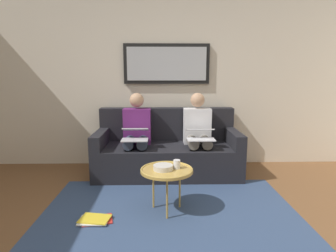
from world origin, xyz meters
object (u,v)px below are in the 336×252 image
laptop_silver (135,134)px  magazine_stack (95,220)px  cup (177,164)px  couch (167,151)px  coffee_table (167,171)px  person_left (198,131)px  framed_mirror (167,64)px  bowl (163,167)px  laptop_white (200,134)px  person_right (137,132)px

laptop_silver → magazine_stack: laptop_silver is taller
cup → laptop_silver: (0.50, -0.88, 0.13)m
couch → coffee_table: 1.22m
coffee_table → person_left: (-0.46, -1.15, 0.17)m
person_left → laptop_silver: bearing=15.8°
framed_mirror → cup: framed_mirror is taller
laptop_silver → cup: bearing=119.4°
bowl → framed_mirror: bearing=-92.5°
couch → coffee_table: size_ratio=3.73×
couch → cup: size_ratio=22.09×
cup → bowl: size_ratio=0.46×
bowl → coffee_table: bearing=-158.4°
coffee_table → cup: (-0.10, -0.02, 0.06)m
laptop_white → laptop_silver: laptop_silver is taller
cup → laptop_white: bearing=-112.2°
coffee_table → cup: cup is taller
person_right → laptop_white: bearing=163.7°
framed_mirror → laptop_white: framed_mirror is taller
laptop_white → person_right: person_right is taller
laptop_silver → magazine_stack: (0.30, 1.11, -0.61)m
magazine_stack → couch: bearing=-117.0°
cup → person_left: 1.18m
coffee_table → cup: size_ratio=5.92×
couch → bowl: (0.07, 1.23, 0.16)m
cup → person_left: bearing=-107.6°
cup → laptop_white: laptop_white is taller
couch → framed_mirror: bearing=-90.0°
person_left → magazine_stack: 1.87m
couch → person_right: (0.43, 0.07, 0.30)m
laptop_white → cup: bearing=67.8°
person_right → laptop_silver: person_right is taller
couch → laptop_silver: size_ratio=5.64×
framed_mirror → bowl: (0.07, 1.62, -1.08)m
bowl → person_right: bearing=-72.9°
couch → laptop_white: (-0.43, 0.32, 0.31)m
framed_mirror → person_right: size_ratio=1.12×
laptop_silver → magazine_stack: size_ratio=1.05×
coffee_table → person_left: size_ratio=0.47×
cup → magazine_stack: bearing=15.8°
bowl → laptop_silver: bearing=-68.8°
person_left → magazine_stack: bearing=49.6°
laptop_silver → coffee_table: bearing=113.5°
couch → laptop_silver: 0.61m
framed_mirror → laptop_white: size_ratio=3.57×
bowl → laptop_white: laptop_white is taller
bowl → magazine_stack: 0.82m
couch → coffee_table: bearing=88.5°
laptop_white → person_right: size_ratio=0.32×
bowl → laptop_silver: laptop_silver is taller
coffee_table → laptop_silver: bearing=-66.5°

